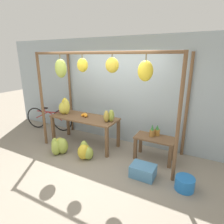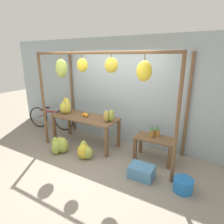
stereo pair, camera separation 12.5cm
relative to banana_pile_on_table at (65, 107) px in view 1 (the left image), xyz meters
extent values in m
plane|color=gray|center=(1.34, -0.66, -0.99)|extent=(20.00, 20.00, 0.00)
cube|color=#99A8B2|center=(1.34, 0.76, 0.41)|extent=(8.00, 0.08, 2.80)
cylinder|color=brown|center=(-0.37, -0.44, 0.22)|extent=(0.07, 0.07, 2.41)
cylinder|color=brown|center=(3.04, -0.44, 0.22)|extent=(0.07, 0.07, 2.41)
cylinder|color=brown|center=(-0.37, 0.67, 0.22)|extent=(0.07, 0.07, 2.41)
cylinder|color=brown|center=(3.04, 0.67, 0.22)|extent=(0.07, 0.07, 2.41)
cylinder|color=brown|center=(1.34, -0.44, 1.40)|extent=(3.41, 0.06, 0.06)
cylinder|color=brown|center=(0.37, -0.44, 1.32)|extent=(0.02, 0.02, 0.10)
ellipsoid|color=#9EB247|center=(0.37, -0.44, 1.06)|extent=(0.27, 0.25, 0.42)
cylinder|color=brown|center=(0.99, -0.44, 1.33)|extent=(0.02, 0.02, 0.08)
ellipsoid|color=yellow|center=(0.99, -0.44, 1.15)|extent=(0.24, 0.21, 0.29)
cylinder|color=brown|center=(1.70, -0.44, 1.34)|extent=(0.02, 0.02, 0.06)
ellipsoid|color=gold|center=(1.70, -0.44, 1.16)|extent=(0.27, 0.24, 0.30)
cylinder|color=brown|center=(2.38, -0.44, 1.31)|extent=(0.02, 0.02, 0.11)
ellipsoid|color=yellow|center=(2.38, -0.44, 1.07)|extent=(0.28, 0.25, 0.37)
cube|color=brown|center=(0.63, 0.02, -0.22)|extent=(1.80, 0.71, 0.04)
cube|color=brown|center=(-0.22, -0.29, -0.61)|extent=(0.07, 0.07, 0.75)
cube|color=brown|center=(1.48, -0.29, -0.61)|extent=(0.07, 0.07, 0.75)
cube|color=brown|center=(-0.22, 0.32, -0.61)|extent=(0.07, 0.07, 0.75)
cube|color=brown|center=(1.48, 0.32, -0.61)|extent=(0.07, 0.07, 0.75)
cube|color=brown|center=(2.49, 0.14, -0.45)|extent=(0.89, 0.46, 0.04)
cube|color=brown|center=(2.10, -0.04, -0.73)|extent=(0.07, 0.07, 0.52)
cube|color=brown|center=(2.89, -0.04, -0.73)|extent=(0.07, 0.07, 0.52)
cube|color=brown|center=(2.10, 0.32, -0.73)|extent=(0.07, 0.07, 0.52)
cube|color=brown|center=(2.89, 0.32, -0.73)|extent=(0.07, 0.07, 0.52)
ellipsoid|color=gold|center=(0.06, 0.00, 0.01)|extent=(0.27, 0.27, 0.42)
ellipsoid|color=yellow|center=(-0.04, 0.05, 0.02)|extent=(0.22, 0.23, 0.43)
ellipsoid|color=gold|center=(-0.02, -0.05, -0.03)|extent=(0.30, 0.29, 0.34)
sphere|color=orange|center=(0.58, 0.02, -0.16)|extent=(0.08, 0.08, 0.08)
sphere|color=orange|center=(0.66, 0.05, -0.15)|extent=(0.09, 0.09, 0.09)
sphere|color=orange|center=(0.56, 0.12, -0.16)|extent=(0.07, 0.07, 0.07)
sphere|color=orange|center=(0.68, 0.00, -0.16)|extent=(0.08, 0.08, 0.08)
sphere|color=orange|center=(0.69, 0.02, -0.15)|extent=(0.09, 0.09, 0.09)
sphere|color=orange|center=(0.61, 0.10, -0.16)|extent=(0.08, 0.08, 0.08)
cylinder|color=olive|center=(2.41, 0.16, -0.36)|extent=(0.12, 0.12, 0.15)
cone|color=#337538|center=(2.41, 0.16, -0.21)|extent=(0.08, 0.08, 0.14)
cylinder|color=#A3702D|center=(2.50, 0.27, -0.36)|extent=(0.12, 0.12, 0.14)
cone|color=#337538|center=(2.50, 0.27, -0.23)|extent=(0.09, 0.09, 0.11)
ellipsoid|color=#9EB247|center=(0.42, -0.65, -0.79)|extent=(0.37, 0.35, 0.40)
ellipsoid|color=gold|center=(0.34, -0.64, -0.79)|extent=(0.31, 0.34, 0.39)
ellipsoid|color=gold|center=(0.27, -0.66, -0.84)|extent=(0.34, 0.35, 0.30)
ellipsoid|color=#9EB247|center=(0.26, -0.73, -0.79)|extent=(0.27, 0.27, 0.41)
ellipsoid|color=#9EB247|center=(0.34, -0.78, -0.81)|extent=(0.25, 0.27, 0.36)
ellipsoid|color=#9EB247|center=(1.15, -0.57, -0.83)|extent=(0.34, 0.34, 0.31)
ellipsoid|color=gold|center=(1.06, -0.53, -0.82)|extent=(0.27, 0.27, 0.33)
ellipsoid|color=#9EB247|center=(1.01, -0.55, -0.77)|extent=(0.24, 0.25, 0.43)
ellipsoid|color=gold|center=(1.05, -0.62, -0.81)|extent=(0.38, 0.38, 0.37)
cube|color=#4C84B2|center=(2.49, -0.60, -0.87)|extent=(0.48, 0.36, 0.25)
cylinder|color=blue|center=(3.28, -0.62, -0.87)|extent=(0.34, 0.34, 0.24)
torus|color=black|center=(-1.54, 0.27, -0.64)|extent=(0.69, 0.18, 0.69)
torus|color=black|center=(-0.60, 0.47, -0.64)|extent=(0.69, 0.18, 0.69)
cylinder|color=maroon|center=(-1.07, 0.37, -0.39)|extent=(0.81, 0.20, 0.03)
cylinder|color=maroon|center=(-1.30, 0.32, -0.52)|extent=(0.49, 0.13, 0.27)
cylinder|color=maroon|center=(-0.83, 0.42, -0.52)|extent=(0.49, 0.13, 0.27)
cylinder|color=maroon|center=(-1.19, 0.34, -0.34)|extent=(0.02, 0.02, 0.10)
cube|color=black|center=(-1.19, 0.34, -0.27)|extent=(0.21, 0.12, 0.04)
cylinder|color=maroon|center=(-0.69, 0.45, -0.34)|extent=(0.02, 0.02, 0.10)
ellipsoid|color=#93A33D|center=(1.33, 0.00, -0.10)|extent=(0.17, 0.18, 0.21)
ellipsoid|color=#93A33D|center=(1.43, 0.03, -0.05)|extent=(0.14, 0.17, 0.30)
ellipsoid|color=#93A33D|center=(1.32, -0.02, -0.08)|extent=(0.17, 0.19, 0.25)
ellipsoid|color=#B2993D|center=(1.35, -0.07, -0.05)|extent=(0.16, 0.18, 0.29)
camera|label=1|loc=(3.47, -3.75, 1.33)|focal=30.00mm
camera|label=2|loc=(3.58, -3.69, 1.33)|focal=30.00mm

